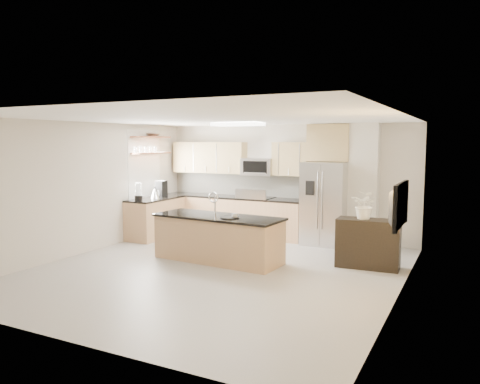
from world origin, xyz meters
The scene contains 27 objects.
floor centered at (0.00, 0.00, 0.00)m, with size 6.50×6.50×0.00m, color #A8A4A0.
ceiling centered at (0.00, 0.00, 2.60)m, with size 6.00×6.50×0.02m, color white.
wall_back centered at (0.00, 3.25, 1.30)m, with size 6.00×0.02×2.60m, color beige.
wall_front centered at (0.00, -3.25, 1.30)m, with size 6.00×0.02×2.60m, color beige.
wall_left centered at (-3.00, 0.00, 1.30)m, with size 0.02×6.50×2.60m, color beige.
wall_right centered at (3.00, 0.00, 1.30)m, with size 0.02×6.50×2.60m, color beige.
back_counter centered at (-1.23, 2.93, 0.47)m, with size 3.55×0.66×1.44m.
left_counter centered at (-2.67, 1.85, 0.46)m, with size 0.66×1.50×0.92m.
range centered at (-0.60, 2.92, 0.47)m, with size 0.76×0.64×1.14m.
upper_cabinets centered at (-1.30, 3.09, 1.83)m, with size 3.50×0.33×0.75m.
microwave centered at (-0.60, 3.04, 1.63)m, with size 0.76×0.40×0.40m.
refrigerator centered at (1.06, 2.87, 0.89)m, with size 0.92×0.78×1.78m.
partition_column centered at (1.82, 3.10, 1.30)m, with size 0.60×0.30×2.60m, color silver.
window centered at (-2.98, 1.85, 1.65)m, with size 0.04×1.15×1.65m.
shelf_lower centered at (-2.85, 1.95, 1.95)m, with size 0.30×1.20×0.04m, color #96583C.
shelf_upper centered at (-2.85, 1.95, 2.32)m, with size 0.30×1.20×0.04m, color #96583C.
ceiling_fixture centered at (-0.40, 1.60, 2.56)m, with size 1.00×0.50×0.06m, color white.
island centered at (-0.30, 0.61, 0.43)m, with size 2.50×1.05×1.27m.
credenza centered at (2.29, 1.38, 0.43)m, with size 1.08×0.45×0.86m, color black.
cup centered at (0.10, 0.51, 0.89)m, with size 0.11×0.11×0.09m, color white.
platter centered at (0.00, 0.49, 0.86)m, with size 0.35×0.35×0.02m, color black.
blender centered at (-2.67, 1.26, 1.09)m, with size 0.17×0.17×0.40m.
kettle centered at (-2.63, 1.77, 1.04)m, with size 0.22×0.22×0.27m.
coffee_maker centered at (-2.70, 2.11, 1.10)m, with size 0.21×0.25×0.38m.
bowl centered at (-2.85, 2.05, 2.38)m, with size 0.38×0.38×0.09m, color #BBBCBE.
flower_vase centered at (2.22, 1.36, 1.24)m, with size 0.68×0.59×0.75m, color white.
television centered at (2.91, -0.20, 1.35)m, with size 1.08×0.14×0.62m, color black.
Camera 1 is at (3.90, -6.84, 2.21)m, focal length 35.00 mm.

